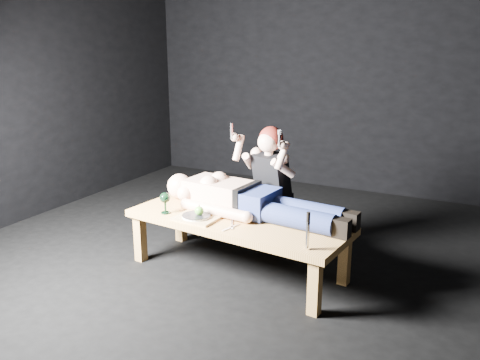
{
  "coord_description": "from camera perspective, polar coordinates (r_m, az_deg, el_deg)",
  "views": [
    {
      "loc": [
        1.71,
        -3.47,
        1.78
      ],
      "look_at": [
        0.02,
        -0.17,
        0.75
      ],
      "focal_mm": 37.24,
      "sensor_mm": 36.0,
      "label": 1
    }
  ],
  "objects": [
    {
      "name": "serving_tray",
      "position": [
        3.88,
        -5.04,
        -4.4
      ],
      "size": [
        0.34,
        0.25,
        0.02
      ],
      "primitive_type": "cube",
      "rotation": [
        0.0,
        0.0,
        -0.04
      ],
      "color": "tan",
      "rests_on": "table"
    },
    {
      "name": "kneeling_woman",
      "position": [
        4.29,
        4.19,
        -0.85
      ],
      "size": [
        0.77,
        0.82,
        1.15
      ],
      "primitive_type": null,
      "rotation": [
        0.0,
        0.0,
        -0.26
      ],
      "color": "black",
      "rests_on": "ground"
    },
    {
      "name": "knife_flat",
      "position": [
        3.7,
        -1.02,
        -5.46
      ],
      "size": [
        0.06,
        0.19,
        0.01
      ],
      "primitive_type": "cube",
      "rotation": [
        0.0,
        0.0,
        -0.25
      ],
      "color": "#B2B2B7",
      "rests_on": "table"
    },
    {
      "name": "fork_flat",
      "position": [
        3.95,
        -6.67,
        -4.21
      ],
      "size": [
        0.05,
        0.19,
        0.01
      ],
      "primitive_type": "cube",
      "rotation": [
        0.0,
        0.0,
        -0.17
      ],
      "color": "#B2B2B7",
      "rests_on": "table"
    },
    {
      "name": "apple",
      "position": [
        3.86,
        -4.69,
        -3.54
      ],
      "size": [
        0.07,
        0.07,
        0.07
      ],
      "primitive_type": "sphere",
      "color": "#428C23",
      "rests_on": "plate"
    },
    {
      "name": "ground",
      "position": [
        4.26,
        0.78,
        -9.18
      ],
      "size": [
        5.0,
        5.0,
        0.0
      ],
      "primitive_type": "plane",
      "color": "black",
      "rests_on": "ground"
    },
    {
      "name": "back_wall",
      "position": [
        6.22,
        11.39,
        12.64
      ],
      "size": [
        5.0,
        0.0,
        5.0
      ],
      "primitive_type": "plane",
      "rotation": [
        1.57,
        0.0,
        0.0
      ],
      "color": "black",
      "rests_on": "ground"
    },
    {
      "name": "spoon_flat",
      "position": [
        3.76,
        -0.93,
        -5.15
      ],
      "size": [
        0.1,
        0.17,
        0.01
      ],
      "primitive_type": "cube",
      "rotation": [
        0.0,
        0.0,
        0.5
      ],
      "color": "#B2B2B7",
      "rests_on": "table"
    },
    {
      "name": "plate",
      "position": [
        3.88,
        -5.05,
        -4.14
      ],
      "size": [
        0.23,
        0.23,
        0.02
      ],
      "primitive_type": "cylinder",
      "rotation": [
        0.0,
        0.0,
        -0.04
      ],
      "color": "white",
      "rests_on": "serving_tray"
    },
    {
      "name": "carving_knife",
      "position": [
        3.32,
        7.77,
        -5.8
      ],
      "size": [
        0.04,
        0.04,
        0.26
      ],
      "primitive_type": null,
      "rotation": [
        0.0,
        0.0,
        -0.1
      ],
      "color": "#B2B2B7",
      "rests_on": "table"
    },
    {
      "name": "table",
      "position": [
        3.98,
        -0.33,
        -7.48
      ],
      "size": [
        1.83,
        0.84,
        0.45
      ],
      "primitive_type": "cube",
      "rotation": [
        0.0,
        0.0,
        -0.1
      ],
      "color": "tan",
      "rests_on": "ground"
    },
    {
      "name": "goblet",
      "position": [
        4.03,
        -8.57,
        -2.63
      ],
      "size": [
        0.09,
        0.09,
        0.17
      ],
      "primitive_type": null,
      "rotation": [
        0.0,
        0.0,
        -0.1
      ],
      "color": "black",
      "rests_on": "table"
    },
    {
      "name": "lying_man",
      "position": [
        3.95,
        1.61,
        -2.03
      ],
      "size": [
        1.93,
        0.76,
        0.28
      ],
      "primitive_type": null,
      "rotation": [
        0.0,
        0.0,
        -0.1
      ],
      "color": "#D0A38B",
      "rests_on": "table"
    }
  ]
}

